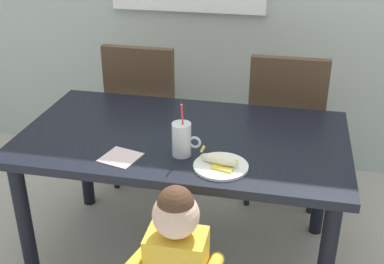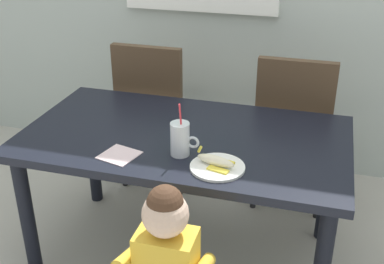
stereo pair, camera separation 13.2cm
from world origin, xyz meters
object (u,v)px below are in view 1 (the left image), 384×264
object	(u,v)px
dining_chair_left	(146,108)
dining_table	(183,151)
toddler_standing	(177,260)
paper_napkin	(121,157)
dining_chair_right	(285,121)
snack_plate	(221,166)
peeled_banana	(219,160)
milk_cup	(182,141)

from	to	relation	value
dining_chair_left	dining_table	bearing A→B (deg)	120.84
dining_table	dining_chair_left	bearing A→B (deg)	120.84
toddler_standing	paper_napkin	size ratio (longest dim) A/B	5.59
dining_chair_left	dining_chair_right	size ratio (longest dim) A/B	1.00
toddler_standing	snack_plate	distance (m)	0.44
peeled_banana	toddler_standing	bearing A→B (deg)	-103.54
snack_plate	peeled_banana	xyz separation A→B (m)	(-0.01, 0.00, 0.03)
dining_table	dining_chair_right	size ratio (longest dim) A/B	1.60
dining_chair_right	paper_napkin	distance (m)	1.15
dining_chair_right	paper_napkin	world-z (taller)	dining_chair_right
snack_plate	dining_table	bearing A→B (deg)	129.64
dining_chair_left	peeled_banana	bearing A→B (deg)	123.41
dining_chair_right	toddler_standing	distance (m)	1.33
dining_table	dining_chair_left	size ratio (longest dim) A/B	1.60
snack_plate	dining_chair_left	bearing A→B (deg)	123.60
paper_napkin	dining_chair_left	bearing A→B (deg)	100.78
dining_table	dining_chair_right	distance (m)	0.79
snack_plate	peeled_banana	size ratio (longest dim) A/B	1.31
toddler_standing	snack_plate	world-z (taller)	toddler_standing
dining_table	dining_chair_right	bearing A→B (deg)	53.90
dining_table	dining_chair_left	world-z (taller)	dining_chair_left
dining_chair_right	toddler_standing	world-z (taller)	dining_chair_right
dining_table	toddler_standing	bearing A→B (deg)	-79.23
toddler_standing	peeled_banana	size ratio (longest dim) A/B	4.77
paper_napkin	snack_plate	bearing A→B (deg)	1.20
snack_plate	paper_napkin	bearing A→B (deg)	-178.80
dining_table	dining_chair_right	xyz separation A→B (m)	(0.46, 0.64, -0.08)
dining_table	milk_cup	xyz separation A→B (m)	(0.04, -0.20, 0.16)
dining_table	dining_chair_right	world-z (taller)	dining_chair_right
milk_cup	toddler_standing	bearing A→B (deg)	-79.53
peeled_banana	paper_napkin	xyz separation A→B (m)	(-0.43, -0.01, -0.03)
milk_cup	paper_napkin	size ratio (longest dim) A/B	1.67
peeled_banana	dining_chair_left	bearing A→B (deg)	123.41
snack_plate	toddler_standing	bearing A→B (deg)	-104.76
dining_table	dining_chair_left	distance (m)	0.77
milk_cup	paper_napkin	world-z (taller)	milk_cup
dining_table	peeled_banana	size ratio (longest dim) A/B	8.74
milk_cup	paper_napkin	xyz separation A→B (m)	(-0.25, -0.08, -0.06)
dining_table	paper_napkin	size ratio (longest dim) A/B	10.23
dining_chair_right	milk_cup	size ratio (longest dim) A/B	3.82
toddler_standing	peeled_banana	distance (m)	0.45
toddler_standing	milk_cup	bearing A→B (deg)	100.47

